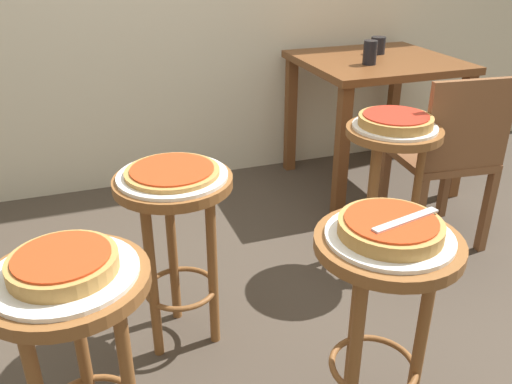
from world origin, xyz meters
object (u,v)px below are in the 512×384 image
(stool_middle, at_px, (76,332))
(serving_plate_rear, at_px, (395,127))
(cup_near_edge, at_px, (370,53))
(pizza_server_knife, at_px, (406,220))
(pizza_foreground, at_px, (390,227))
(pizza_leftside, at_px, (172,171))
(serving_plate_foreground, at_px, (389,236))
(cup_far_edge, at_px, (378,45))
(serving_plate_leftside, at_px, (172,176))
(stool_rear, at_px, (390,166))
(stool_foreground, at_px, (383,290))
(pizza_middle, at_px, (63,263))
(stool_leftside, at_px, (176,222))
(wooden_chair, at_px, (448,155))
(pizza_rear, at_px, (396,120))
(serving_plate_middle, at_px, (65,273))
(dining_table, at_px, (375,81))

(stool_middle, distance_m, serving_plate_rear, 1.49)
(cup_near_edge, height_order, pizza_server_knife, cup_near_edge)
(pizza_foreground, xyz_separation_m, pizza_leftside, (-0.46, 0.58, -0.01))
(serving_plate_foreground, height_order, cup_far_edge, cup_far_edge)
(serving_plate_leftside, xyz_separation_m, cup_far_edge, (1.44, 1.13, 0.13))
(stool_rear, bearing_deg, stool_foreground, -123.42)
(pizza_middle, height_order, pizza_leftside, pizza_middle)
(stool_leftside, bearing_deg, wooden_chair, 11.20)
(pizza_foreground, xyz_separation_m, pizza_middle, (-0.82, 0.11, 0.00))
(stool_middle, height_order, serving_plate_rear, serving_plate_rear)
(pizza_server_knife, bearing_deg, pizza_rear, 46.04)
(pizza_leftside, relative_size, pizza_server_knife, 1.43)
(stool_leftside, bearing_deg, serving_plate_rear, 10.76)
(serving_plate_leftside, bearing_deg, pizza_server_knife, -50.60)
(stool_middle, relative_size, serving_plate_middle, 1.91)
(stool_rear, bearing_deg, pizza_rear, -153.43)
(stool_foreground, distance_m, cup_far_edge, 1.99)
(pizza_server_knife, bearing_deg, wooden_chair, 33.09)
(stool_leftside, relative_size, cup_near_edge, 5.35)
(stool_rear, height_order, wooden_chair, wooden_chair)
(dining_table, bearing_deg, wooden_chair, -93.44)
(cup_far_edge, distance_m, pizza_server_knife, 1.97)
(pizza_middle, bearing_deg, pizza_leftside, 53.28)
(cup_far_edge, bearing_deg, wooden_chair, -97.22)
(pizza_foreground, distance_m, pizza_server_knife, 0.04)
(pizza_foreground, bearing_deg, pizza_server_knife, -33.69)
(pizza_middle, bearing_deg, wooden_chair, 23.64)
(stool_leftside, distance_m, pizza_rear, 1.01)
(stool_foreground, bearing_deg, cup_near_edge, 61.92)
(serving_plate_foreground, distance_m, stool_middle, 0.84)
(stool_foreground, distance_m, dining_table, 1.85)
(dining_table, bearing_deg, serving_plate_middle, -139.16)
(pizza_rear, xyz_separation_m, cup_far_edge, (0.47, 0.94, 0.10))
(stool_leftside, bearing_deg, dining_table, 36.58)
(stool_foreground, bearing_deg, wooden_chair, 44.21)
(stool_foreground, bearing_deg, stool_rear, 56.58)
(stool_foreground, height_order, serving_plate_foreground, serving_plate_foreground)
(pizza_rear, distance_m, cup_far_edge, 1.06)
(serving_plate_rear, xyz_separation_m, pizza_rear, (0.00, -0.00, 0.03))
(cup_far_edge, bearing_deg, pizza_foreground, -119.77)
(serving_plate_rear, height_order, pizza_server_knife, pizza_server_knife)
(pizza_middle, distance_m, serving_plate_leftside, 0.59)
(stool_rear, height_order, dining_table, dining_table)
(serving_plate_middle, height_order, stool_rear, serving_plate_middle)
(stool_foreground, bearing_deg, pizza_middle, 172.56)
(serving_plate_leftside, xyz_separation_m, pizza_rear, (0.97, 0.18, 0.03))
(pizza_middle, xyz_separation_m, pizza_rear, (1.32, 0.66, -0.00))
(dining_table, bearing_deg, pizza_server_knife, -118.57)
(pizza_leftside, bearing_deg, cup_near_edge, 35.73)
(pizza_leftside, bearing_deg, cup_far_edge, 38.05)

